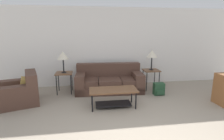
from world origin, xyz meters
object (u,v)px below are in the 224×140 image
at_px(armchair, 21,92).
at_px(side_table_left, 64,75).
at_px(couch, 109,81).
at_px(table_lamp_right, 152,54).
at_px(backpack, 159,89).
at_px(side_table_right, 151,72).
at_px(table_lamp_left, 63,56).
at_px(coffee_table, 113,94).

xyz_separation_m(armchair, side_table_left, (1.03, 0.65, 0.26)).
xyz_separation_m(couch, side_table_left, (-1.36, -0.02, 0.26)).
height_order(armchair, table_lamp_right, table_lamp_right).
relative_size(side_table_left, table_lamp_right, 1.00).
relative_size(armchair, backpack, 3.27).
bearing_deg(side_table_right, table_lamp_left, -180.00).
bearing_deg(side_table_left, table_lamp_right, -0.00).
distance_m(armchair, table_lamp_left, 1.48).
xyz_separation_m(table_lamp_left, table_lamp_right, (2.71, 0.00, 0.00)).
distance_m(side_table_right, table_lamp_right, 0.58).
distance_m(side_table_left, backpack, 2.83).
bearing_deg(backpack, side_table_right, 93.84).
relative_size(side_table_left, side_table_right, 1.00).
bearing_deg(armchair, side_table_left, 32.46).
xyz_separation_m(coffee_table, backpack, (1.45, 0.64, -0.16)).
xyz_separation_m(side_table_right, table_lamp_left, (-2.71, -0.00, 0.58)).
xyz_separation_m(coffee_table, table_lamp_left, (-1.30, 1.22, 0.79)).
xyz_separation_m(armchair, side_table_right, (3.73, 0.65, 0.26)).
bearing_deg(armchair, table_lamp_left, 32.46).
xyz_separation_m(couch, side_table_right, (1.35, -0.02, 0.26)).
bearing_deg(armchair, backpack, 1.17).
relative_size(coffee_table, side_table_right, 1.85).
height_order(couch, side_table_right, couch).
bearing_deg(table_lamp_right, backpack, -86.16).
bearing_deg(coffee_table, table_lamp_right, 40.87).
height_order(table_lamp_right, backpack, table_lamp_right).
relative_size(couch, coffee_table, 1.80).
bearing_deg(armchair, side_table_right, 9.92).
height_order(side_table_left, backpack, side_table_left).
bearing_deg(coffee_table, side_table_right, 40.87).
relative_size(coffee_table, table_lamp_right, 1.84).
height_order(coffee_table, table_lamp_left, table_lamp_left).
bearing_deg(coffee_table, side_table_left, 136.81).
xyz_separation_m(coffee_table, side_table_left, (-1.30, 1.22, 0.21)).
xyz_separation_m(side_table_left, backpack, (2.75, -0.58, -0.38)).
distance_m(armchair, side_table_right, 3.80).
height_order(couch, backpack, couch).
xyz_separation_m(table_lamp_right, backpack, (0.04, -0.58, -0.96)).
height_order(side_table_left, table_lamp_left, table_lamp_left).
relative_size(couch, side_table_right, 3.32).
bearing_deg(backpack, table_lamp_left, 168.15).
bearing_deg(couch, table_lamp_right, -0.76).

